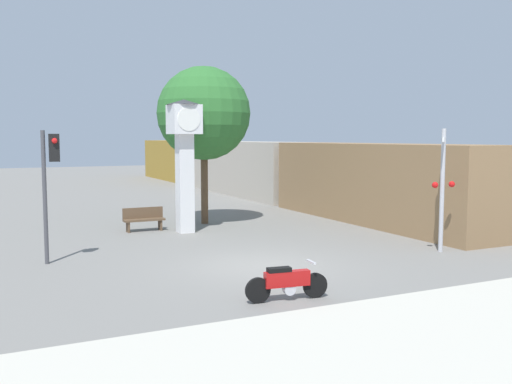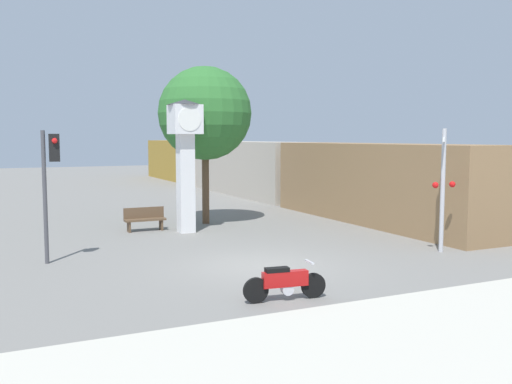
{
  "view_description": "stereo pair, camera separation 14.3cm",
  "coord_description": "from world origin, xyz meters",
  "px_view_note": "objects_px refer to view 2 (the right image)",
  "views": [
    {
      "loc": [
        -7.06,
        -14.39,
        3.66
      ],
      "look_at": [
        0.83,
        1.99,
        1.92
      ],
      "focal_mm": 40.0,
      "sensor_mm": 36.0,
      "label": 1
    },
    {
      "loc": [
        -6.94,
        -14.45,
        3.66
      ],
      "look_at": [
        0.83,
        1.99,
        1.92
      ],
      "focal_mm": 40.0,
      "sensor_mm": 36.0,
      "label": 2
    }
  ],
  "objects_px": {
    "railroad_crossing_signal": "(443,185)",
    "bench": "(145,218)",
    "traffic_light": "(50,172)",
    "clock_tower": "(185,145)",
    "motorcycle": "(285,282)",
    "freight_train": "(249,168)",
    "street_tree": "(205,114)"
  },
  "relations": [
    {
      "from": "bench",
      "to": "motorcycle",
      "type": "bearing_deg",
      "value": -87.73
    },
    {
      "from": "clock_tower",
      "to": "motorcycle",
      "type": "bearing_deg",
      "value": -95.47
    },
    {
      "from": "traffic_light",
      "to": "bench",
      "type": "height_order",
      "value": "traffic_light"
    },
    {
      "from": "motorcycle",
      "to": "traffic_light",
      "type": "distance_m",
      "value": 7.97
    },
    {
      "from": "traffic_light",
      "to": "railroad_crossing_signal",
      "type": "xyz_separation_m",
      "value": [
        11.45,
        -3.62,
        -0.52
      ]
    },
    {
      "from": "clock_tower",
      "to": "railroad_crossing_signal",
      "type": "bearing_deg",
      "value": -49.24
    },
    {
      "from": "motorcycle",
      "to": "railroad_crossing_signal",
      "type": "xyz_separation_m",
      "value": [
        7.13,
        2.69,
        1.73
      ]
    },
    {
      "from": "railroad_crossing_signal",
      "to": "street_tree",
      "type": "relative_size",
      "value": 0.59
    },
    {
      "from": "railroad_crossing_signal",
      "to": "bench",
      "type": "relative_size",
      "value": 2.47
    },
    {
      "from": "motorcycle",
      "to": "freight_train",
      "type": "distance_m",
      "value": 24.29
    },
    {
      "from": "traffic_light",
      "to": "railroad_crossing_signal",
      "type": "height_order",
      "value": "railroad_crossing_signal"
    },
    {
      "from": "motorcycle",
      "to": "traffic_light",
      "type": "relative_size",
      "value": 0.51
    },
    {
      "from": "motorcycle",
      "to": "clock_tower",
      "type": "bearing_deg",
      "value": 91.94
    },
    {
      "from": "railroad_crossing_signal",
      "to": "motorcycle",
      "type": "bearing_deg",
      "value": -159.31
    },
    {
      "from": "motorcycle",
      "to": "street_tree",
      "type": "xyz_separation_m",
      "value": [
        2.42,
        11.67,
        4.24
      ]
    },
    {
      "from": "freight_train",
      "to": "traffic_light",
      "type": "distance_m",
      "value": 21.12
    },
    {
      "from": "motorcycle",
      "to": "traffic_light",
      "type": "height_order",
      "value": "traffic_light"
    },
    {
      "from": "railroad_crossing_signal",
      "to": "bench",
      "type": "distance_m",
      "value": 11.25
    },
    {
      "from": "railroad_crossing_signal",
      "to": "street_tree",
      "type": "xyz_separation_m",
      "value": [
        -4.7,
        8.98,
        2.51
      ]
    },
    {
      "from": "motorcycle",
      "to": "railroad_crossing_signal",
      "type": "relative_size",
      "value": 0.5
    },
    {
      "from": "motorcycle",
      "to": "clock_tower",
      "type": "distance_m",
      "value": 10.34
    },
    {
      "from": "railroad_crossing_signal",
      "to": "bench",
      "type": "bearing_deg",
      "value": 132.79
    },
    {
      "from": "clock_tower",
      "to": "freight_train",
      "type": "height_order",
      "value": "clock_tower"
    },
    {
      "from": "freight_train",
      "to": "railroad_crossing_signal",
      "type": "relative_size",
      "value": 10.13
    },
    {
      "from": "motorcycle",
      "to": "street_tree",
      "type": "relative_size",
      "value": 0.29
    },
    {
      "from": "street_tree",
      "to": "bench",
      "type": "bearing_deg",
      "value": -164.08
    },
    {
      "from": "traffic_light",
      "to": "street_tree",
      "type": "relative_size",
      "value": 0.58
    },
    {
      "from": "traffic_light",
      "to": "clock_tower",
      "type": "bearing_deg",
      "value": 34.01
    },
    {
      "from": "railroad_crossing_signal",
      "to": "street_tree",
      "type": "height_order",
      "value": "street_tree"
    },
    {
      "from": "clock_tower",
      "to": "railroad_crossing_signal",
      "type": "height_order",
      "value": "clock_tower"
    },
    {
      "from": "street_tree",
      "to": "traffic_light",
      "type": "bearing_deg",
      "value": -141.52
    },
    {
      "from": "freight_train",
      "to": "railroad_crossing_signal",
      "type": "height_order",
      "value": "railroad_crossing_signal"
    }
  ]
}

